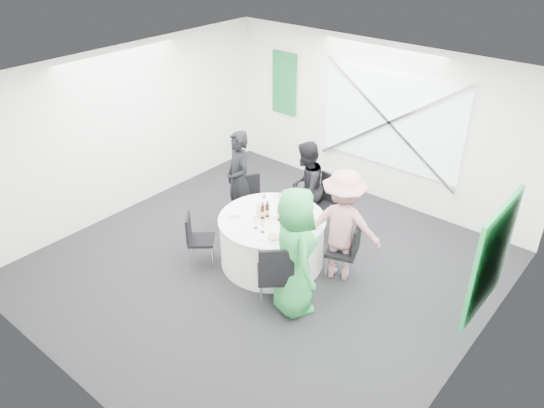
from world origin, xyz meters
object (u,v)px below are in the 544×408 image
Objects in this scene: chair_back at (326,201)px; chair_back_right at (348,247)px; chair_back_left at (251,197)px; banquet_table at (272,240)px; clear_water_bottle at (259,212)px; person_man_back_left at (239,180)px; chair_front_left at (196,236)px; person_woman_green at (295,252)px; green_water_bottle at (285,212)px; person_man_back at (305,188)px; chair_front_right at (276,272)px; person_woman_pink at (343,226)px.

chair_back_right is at bearing -33.58° from chair_back.
chair_back is at bearing -30.46° from chair_back_left.
banquet_table is 5.82× the size of clear_water_bottle.
banquet_table is 0.95× the size of person_man_back_left.
banquet_table is at bearing -90.00° from chair_front_left.
chair_back_left is 2.22m from person_woman_green.
banquet_table is 1.14m from chair_back_right.
chair_back_left is at bearing -145.46° from chair_back.
chair_back_right is 0.55× the size of person_man_back_left.
green_water_bottle is (1.10, -0.48, 0.37)m from chair_back_left.
person_woman_green reaches higher than person_man_back.
person_man_back_left reaches higher than chair_front_right.
person_woman_green is at bearing -25.43° from clear_water_bottle.
clear_water_bottle is (-1.23, -0.48, 0.33)m from chair_back_right.
person_man_back_left is (-0.28, 1.23, 0.35)m from chair_front_left.
chair_back_left is 3.02× the size of green_water_bottle.
person_woman_green is at bearing -91.07° from chair_back_left.
chair_front_right is at bearing 16.56° from person_man_back.
green_water_bottle is at bearing -82.83° from chair_back.
chair_back is 3.77× the size of clear_water_bottle.
person_man_back_left is (-1.27, -0.68, 0.23)m from chair_back.
chair_back_right is at bearing 155.04° from person_woman_pink.
banquet_table is at bearing -90.00° from chair_back.
chair_back_left is 1.95m from person_woman_pink.
chair_back_left is (-1.10, -0.57, -0.09)m from chair_back.
chair_back_left is at bearing -70.08° from person_man_back.
chair_back is 1.45m from person_man_back_left.
chair_back_right is 3.16× the size of green_water_bottle.
chair_front_left is (-0.98, -1.91, -0.12)m from chair_back.
clear_water_bottle is (-0.30, -1.28, 0.27)m from chair_back.
green_water_bottle is at bearing 9.70° from person_man_back.
chair_back_left is at bearing -28.42° from person_woman_pink.
chair_back is 1.12× the size of chair_back_right.
chair_back_left is 0.53× the size of person_man_back_left.
chair_front_left is (-0.84, -0.73, 0.09)m from banquet_table.
person_woman_pink reaches higher than clear_water_bottle.
green_water_bottle is at bearing -90.37° from chair_front_left.
person_woman_green is at bearing -44.46° from green_water_bottle.
chair_front_left is 0.46× the size of person_woman_green.
banquet_table is 1.80× the size of chair_back_left.
chair_back is 1.24× the size of chair_front_left.
person_man_back_left is 5.73× the size of green_water_bottle.
person_woman_green is (0.15, 0.20, 0.28)m from chair_front_right.
chair_back_right is 1.06m from person_woman_green.
green_water_bottle is at bearing -10.17° from person_woman_green.
person_man_back_left is at bearing 147.99° from clear_water_bottle.
person_woman_green reaches higher than chair_front_left.
clear_water_bottle is at bearing -87.92° from chair_back_right.
banquet_table is at bearing -90.00° from chair_back_left.
person_man_back is (0.66, 1.78, 0.30)m from chair_front_left.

